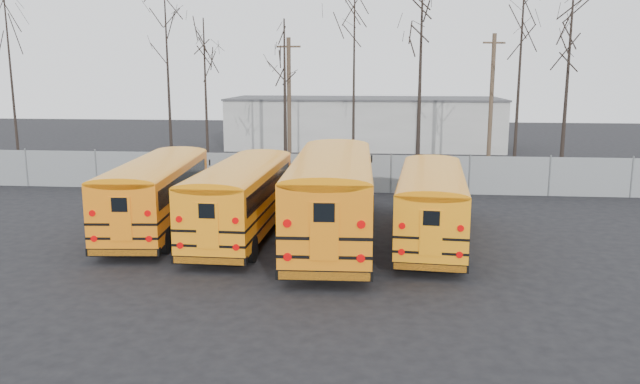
# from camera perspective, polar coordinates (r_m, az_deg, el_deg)

# --- Properties ---
(ground) EXTENTS (120.00, 120.00, 0.00)m
(ground) POSITION_cam_1_polar(r_m,az_deg,el_deg) (21.42, -3.99, -5.99)
(ground) COLOR black
(ground) RESTS_ON ground
(fence) EXTENTS (40.00, 0.04, 2.00)m
(fence) POSITION_cam_1_polar(r_m,az_deg,el_deg) (32.81, -0.49, 1.77)
(fence) COLOR gray
(fence) RESTS_ON ground
(distant_building) EXTENTS (22.00, 8.00, 4.00)m
(distant_building) POSITION_cam_1_polar(r_m,az_deg,el_deg) (52.39, 4.09, 6.28)
(distant_building) COLOR beige
(distant_building) RESTS_ON ground
(bus_a) EXTENTS (3.34, 10.62, 2.93)m
(bus_a) POSITION_cam_1_polar(r_m,az_deg,el_deg) (25.46, -14.59, 0.37)
(bus_a) COLOR black
(bus_a) RESTS_ON ground
(bus_b) EXTENTS (2.57, 10.48, 2.92)m
(bus_b) POSITION_cam_1_polar(r_m,az_deg,el_deg) (23.90, -7.07, -0.05)
(bus_b) COLOR black
(bus_b) RESTS_ON ground
(bus_c) EXTENTS (3.23, 12.24, 3.40)m
(bus_c) POSITION_cam_1_polar(r_m,az_deg,el_deg) (22.80, 1.16, 0.22)
(bus_c) COLOR black
(bus_c) RESTS_ON ground
(bus_d) EXTENTS (3.05, 10.17, 2.81)m
(bus_d) POSITION_cam_1_polar(r_m,az_deg,el_deg) (23.27, 10.14, -0.60)
(bus_d) COLOR black
(bus_d) RESTS_ON ground
(utility_pole_left) EXTENTS (1.48, 0.26, 8.29)m
(utility_pole_left) POSITION_cam_1_polar(r_m,az_deg,el_deg) (39.11, -2.84, 8.04)
(utility_pole_left) COLOR #483728
(utility_pole_left) RESTS_ON ground
(utility_pole_right) EXTENTS (1.46, 0.65, 8.57)m
(utility_pole_right) POSITION_cam_1_polar(r_m,az_deg,el_deg) (41.21, 15.39, 8.01)
(utility_pole_right) COLOR #4E3D2C
(utility_pole_right) RESTS_ON ground
(tree_0) EXTENTS (0.26, 0.26, 12.43)m
(tree_0) POSITION_cam_1_polar(r_m,az_deg,el_deg) (40.95, -26.43, 9.80)
(tree_0) COLOR black
(tree_0) RESTS_ON ground
(tree_1) EXTENTS (0.26, 0.26, 10.94)m
(tree_1) POSITION_cam_1_polar(r_m,az_deg,el_deg) (39.43, -13.69, 9.53)
(tree_1) COLOR black
(tree_1) RESTS_ON ground
(tree_2) EXTENTS (0.26, 0.26, 9.09)m
(tree_2) POSITION_cam_1_polar(r_m,az_deg,el_deg) (35.32, -10.38, 8.03)
(tree_2) COLOR black
(tree_2) RESTS_ON ground
(tree_3) EXTENTS (0.26, 0.26, 9.24)m
(tree_3) POSITION_cam_1_polar(r_m,az_deg,el_deg) (37.13, -3.23, 8.44)
(tree_3) COLOR black
(tree_3) RESTS_ON ground
(tree_4) EXTENTS (0.26, 0.26, 11.64)m
(tree_4) POSITION_cam_1_polar(r_m,az_deg,el_deg) (35.43, 3.11, 10.26)
(tree_4) COLOR black
(tree_4) RESTS_ON ground
(tree_5) EXTENTS (0.26, 0.26, 11.42)m
(tree_5) POSITION_cam_1_polar(r_m,az_deg,el_deg) (36.89, 9.12, 10.00)
(tree_5) COLOR black
(tree_5) RESTS_ON ground
(tree_6) EXTENTS (0.26, 0.26, 12.33)m
(tree_6) POSITION_cam_1_polar(r_m,az_deg,el_deg) (36.32, 17.77, 10.33)
(tree_6) COLOR black
(tree_6) RESTS_ON ground
(tree_7) EXTENTS (0.26, 0.26, 11.15)m
(tree_7) POSITION_cam_1_polar(r_m,az_deg,el_deg) (35.89, 21.65, 9.13)
(tree_7) COLOR black
(tree_7) RESTS_ON ground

